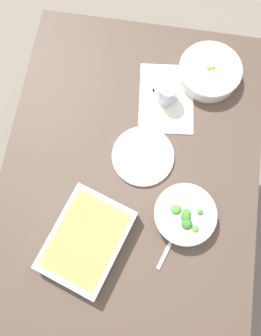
{
  "coord_description": "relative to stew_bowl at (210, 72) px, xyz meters",
  "views": [
    {
      "loc": [
        0.28,
        0.04,
        1.83
      ],
      "look_at": [
        0.0,
        0.0,
        0.74
      ],
      "focal_mm": 34.27,
      "sensor_mm": 36.0,
      "label": 1
    }
  ],
  "objects": [
    {
      "name": "side_plate",
      "position": [
        0.35,
        -0.2,
        -0.03
      ],
      "size": [
        0.22,
        0.22,
        0.01
      ],
      "primitive_type": "cylinder",
      "color": "white",
      "rests_on": "dining_table"
    },
    {
      "name": "fork_on_table",
      "position": [
        0.08,
        -0.16,
        -0.03
      ],
      "size": [
        0.09,
        0.17,
        0.01
      ],
      "color": "silver",
      "rests_on": "dining_table"
    },
    {
      "name": "ground_plane",
      "position": [
        0.4,
        -0.23,
        -0.77
      ],
      "size": [
        6.0,
        6.0,
        0.0
      ],
      "primitive_type": "plane",
      "color": "slate"
    },
    {
      "name": "broccoli_bowl",
      "position": [
        0.54,
        -0.03,
        -0.0
      ],
      "size": [
        0.21,
        0.21,
        0.07
      ],
      "color": "silver",
      "rests_on": "dining_table"
    },
    {
      "name": "spoon_by_stew",
      "position": [
        0.07,
        -0.07,
        -0.03
      ],
      "size": [
        0.14,
        0.13,
        0.01
      ],
      "color": "silver",
      "rests_on": "dining_table"
    },
    {
      "name": "baking_dish",
      "position": [
        0.67,
        -0.34,
        0.0
      ],
      "size": [
        0.35,
        0.3,
        0.06
      ],
      "color": "silver",
      "rests_on": "dining_table"
    },
    {
      "name": "drink_cup",
      "position": [
        0.12,
        -0.14,
        0.01
      ],
      "size": [
        0.07,
        0.07,
        0.08
      ],
      "color": "#B2BCC6",
      "rests_on": "dining_table"
    },
    {
      "name": "placemat",
      "position": [
        0.12,
        -0.14,
        -0.03
      ],
      "size": [
        0.3,
        0.23,
        0.0
      ],
      "primitive_type": "cube",
      "rotation": [
        0.0,
        0.0,
        0.11
      ],
      "color": "silver",
      "rests_on": "dining_table"
    },
    {
      "name": "spoon_by_broccoli",
      "position": [
        0.62,
        -0.06,
        -0.03
      ],
      "size": [
        0.17,
        0.08,
        0.01
      ],
      "color": "silver",
      "rests_on": "dining_table"
    },
    {
      "name": "dining_table",
      "position": [
        0.4,
        -0.23,
        -0.12
      ],
      "size": [
        1.2,
        0.9,
        0.74
      ],
      "color": "#4C3D33",
      "rests_on": "ground_plane"
    },
    {
      "name": "stew_bowl",
      "position": [
        0.0,
        0.0,
        0.0
      ],
      "size": [
        0.23,
        0.23,
        0.06
      ],
      "color": "silver",
      "rests_on": "dining_table"
    }
  ]
}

